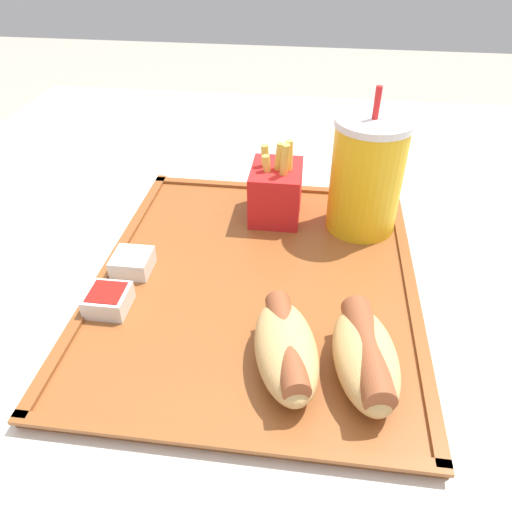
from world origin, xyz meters
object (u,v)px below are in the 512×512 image
at_px(sauce_cup_mayo, 132,262).
at_px(sauce_cup_ketchup, 108,300).
at_px(hot_dog_far, 365,356).
at_px(hot_dog_near, 286,349).
at_px(fries_carton, 276,191).
at_px(soda_cup, 366,176).

bearing_deg(sauce_cup_mayo, sauce_cup_ketchup, -3.72).
bearing_deg(hot_dog_far, hot_dog_near, -90.00).
xyz_separation_m(fries_carton, sauce_cup_ketchup, (0.19, -0.15, -0.02)).
bearing_deg(hot_dog_near, soda_cup, 163.04).
relative_size(hot_dog_far, sauce_cup_mayo, 3.03).
bearing_deg(hot_dog_near, hot_dog_far, 90.00).
relative_size(soda_cup, hot_dog_far, 1.40).
height_order(sauce_cup_mayo, sauce_cup_ketchup, same).
height_order(hot_dog_far, hot_dog_near, same).
height_order(hot_dog_near, sauce_cup_ketchup, hot_dog_near).
distance_m(hot_dog_near, sauce_cup_ketchup, 0.19).
height_order(soda_cup, sauce_cup_mayo, soda_cup).
height_order(soda_cup, hot_dog_near, soda_cup).
bearing_deg(sauce_cup_ketchup, soda_cup, 126.12).
xyz_separation_m(soda_cup, fries_carton, (-0.01, -0.11, -0.03)).
distance_m(soda_cup, sauce_cup_mayo, 0.28).
xyz_separation_m(soda_cup, hot_dog_near, (0.24, -0.07, -0.05)).
bearing_deg(sauce_cup_ketchup, fries_carton, 142.99).
height_order(fries_carton, sauce_cup_mayo, fries_carton).
distance_m(hot_dog_far, sauce_cup_ketchup, 0.25).
bearing_deg(hot_dog_far, fries_carton, -158.13).
relative_size(sauce_cup_mayo, sauce_cup_ketchup, 1.00).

